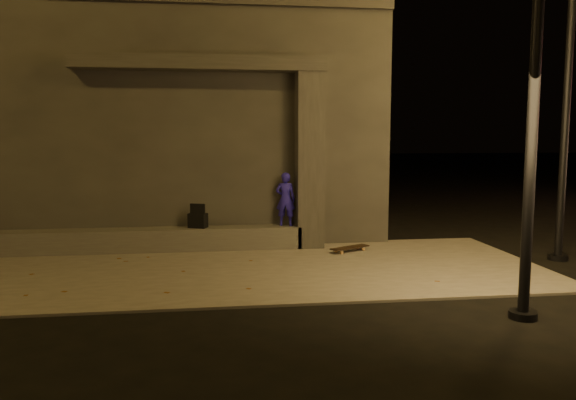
{
  "coord_description": "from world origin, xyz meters",
  "views": [
    {
      "loc": [
        -0.32,
        -7.7,
        2.39
      ],
      "look_at": [
        1.01,
        2.0,
        1.24
      ],
      "focal_mm": 35.0,
      "sensor_mm": 36.0,
      "label": 1
    }
  ],
  "objects": [
    {
      "name": "column",
      "position": [
        1.7,
        3.75,
        1.84
      ],
      "size": [
        0.55,
        0.55,
        3.6
      ],
      "primitive_type": "cube",
      "color": "#363331",
      "rests_on": "sidewalk"
    },
    {
      "name": "sidewalk",
      "position": [
        0.0,
        2.0,
        0.02
      ],
      "size": [
        11.0,
        4.4,
        0.04
      ],
      "primitive_type": "cube",
      "color": "#68625B",
      "rests_on": "ground"
    },
    {
      "name": "skateboarder",
      "position": [
        1.2,
        3.75,
        1.05
      ],
      "size": [
        0.47,
        0.37,
        1.12
      ],
      "primitive_type": "imported",
      "rotation": [
        0.0,
        0.0,
        2.86
      ],
      "color": "#231BB1",
      "rests_on": "ledge"
    },
    {
      "name": "canopy",
      "position": [
        -0.5,
        3.8,
        3.78
      ],
      "size": [
        5.0,
        0.7,
        0.28
      ],
      "primitive_type": "cube",
      "color": "#363331",
      "rests_on": "column"
    },
    {
      "name": "building",
      "position": [
        -1.0,
        6.49,
        2.61
      ],
      "size": [
        9.0,
        5.1,
        5.22
      ],
      "color": "#363331",
      "rests_on": "ground"
    },
    {
      "name": "ledge",
      "position": [
        -1.5,
        3.75,
        0.27
      ],
      "size": [
        6.0,
        0.55,
        0.45
      ],
      "primitive_type": "cube",
      "color": "#534F4B",
      "rests_on": "sidewalk"
    },
    {
      "name": "street_lamp_0",
      "position": [
        3.67,
        -1.11,
        3.9
      ],
      "size": [
        0.36,
        0.36,
        6.84
      ],
      "color": "black",
      "rests_on": "ground"
    },
    {
      "name": "skateboard",
      "position": [
        2.42,
        3.1,
        0.12
      ],
      "size": [
        0.88,
        0.62,
        0.1
      ],
      "rotation": [
        0.0,
        0.0,
        0.5
      ],
      "color": "black",
      "rests_on": "sidewalk"
    },
    {
      "name": "backpack",
      "position": [
        -0.6,
        3.75,
        0.66
      ],
      "size": [
        0.42,
        0.35,
        0.5
      ],
      "rotation": [
        0.0,
        0.0,
        -0.41
      ],
      "color": "black",
      "rests_on": "ledge"
    },
    {
      "name": "ground",
      "position": [
        0.0,
        0.0,
        0.0
      ],
      "size": [
        120.0,
        120.0,
        0.0
      ],
      "primitive_type": "plane",
      "color": "black",
      "rests_on": "ground"
    },
    {
      "name": "street_lamp_2",
      "position": [
        6.21,
        2.0,
        3.95
      ],
      "size": [
        0.36,
        0.36,
        6.94
      ],
      "color": "black",
      "rests_on": "ground"
    }
  ]
}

